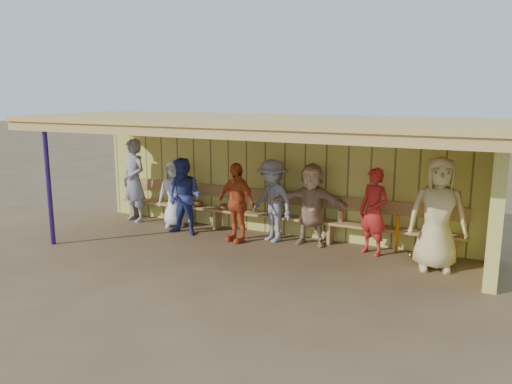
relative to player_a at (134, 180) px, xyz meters
The scene contains 12 objects.
ground 3.55m from the player_a, 13.01° to the right, with size 90.00×90.00×0.00m, color brown.
player_a is the anchor object (origin of this frame).
player_b 1.13m from the player_a, ahead, with size 0.73×0.48×1.50m, color silver.
player_c 1.72m from the player_a, 14.43° to the right, with size 0.79×0.61×1.62m, color navy.
player_d 2.91m from the player_a, ahead, with size 0.93×0.39×1.59m, color #C94D20.
player_e 3.52m from the player_a, ahead, with size 1.07×0.61×1.65m, color gray.
player_f 4.30m from the player_a, ahead, with size 1.50×0.48×1.61m, color tan.
player_g 5.53m from the player_a, ahead, with size 0.59×0.38×1.61m, color red.
player_h 6.67m from the player_a, ahead, with size 0.94×0.61×1.92m, color tan.
dugout_structure 3.79m from the player_a, ahead, with size 8.80×3.20×2.50m.
bench 3.37m from the player_a, ahead, with size 7.60×0.34×0.93m.
dugout_equipment 2.49m from the player_a, ahead, with size 5.94×0.62×0.80m.
Camera 1 is at (4.15, -8.14, 2.92)m, focal length 35.00 mm.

